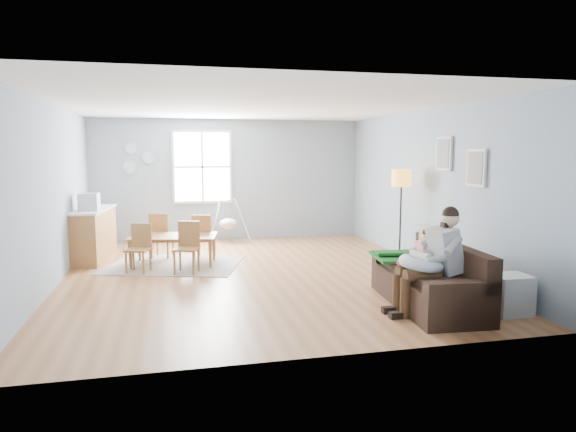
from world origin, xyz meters
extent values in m
cube|color=#935C34|center=(0.00, 0.00, -0.04)|extent=(8.40, 9.40, 0.08)
cube|color=white|center=(0.00, 0.00, 3.00)|extent=(8.40, 9.40, 0.60)
cube|color=#8BA1B6|center=(0.00, 4.66, 1.35)|extent=(8.40, 0.08, 3.90)
cube|color=#8BA1B6|center=(0.00, -4.66, 1.35)|extent=(8.40, 0.08, 3.90)
cube|color=#8BA1B6|center=(4.16, 0.00, 1.35)|extent=(0.08, 9.40, 3.90)
cube|color=silver|center=(-0.60, 3.47, 1.65)|extent=(1.32, 0.06, 1.62)
cube|color=white|center=(-0.60, 3.44, 1.65)|extent=(1.20, 0.02, 1.50)
cube|color=silver|center=(-0.60, 3.43, 1.65)|extent=(1.20, 0.03, 0.04)
cube|color=silver|center=(-0.60, 3.43, 1.65)|extent=(0.04, 0.03, 1.50)
cube|color=silver|center=(2.97, -1.50, 1.75)|extent=(0.04, 0.44, 0.54)
cube|color=slate|center=(2.94, -1.50, 1.75)|extent=(0.01, 0.36, 0.46)
cube|color=silver|center=(2.97, -0.60, 1.95)|extent=(0.04, 0.44, 0.54)
cube|color=slate|center=(2.94, -0.60, 1.95)|extent=(0.01, 0.36, 0.46)
cylinder|color=#93A9B1|center=(-2.10, 3.47, 2.05)|extent=(0.24, 0.02, 0.24)
cylinder|color=#93A9B1|center=(-1.75, 3.47, 1.85)|extent=(0.26, 0.02, 0.26)
cylinder|color=#93A9B1|center=(-2.15, 3.47, 1.65)|extent=(0.28, 0.02, 0.28)
cube|color=black|center=(1.88, -2.20, 0.20)|extent=(1.01, 2.05, 0.40)
cube|color=black|center=(2.21, -2.23, 0.60)|extent=(0.35, 2.00, 0.41)
cube|color=black|center=(1.81, -3.10, 0.47)|extent=(0.87, 0.26, 0.15)
cube|color=black|center=(1.95, -1.30, 0.47)|extent=(0.87, 0.26, 0.15)
cube|color=#155E1A|center=(1.91, -1.54, 0.51)|extent=(1.00, 0.88, 0.04)
cube|color=#C0AB93|center=(2.19, -1.70, 0.72)|extent=(0.14, 0.46, 0.46)
cube|color=gray|center=(1.95, -2.48, 0.78)|extent=(0.34, 0.43, 0.58)
sphere|color=tan|center=(2.00, -2.48, 1.17)|extent=(0.21, 0.21, 0.21)
sphere|color=black|center=(2.00, -2.48, 1.22)|extent=(0.20, 0.20, 0.20)
cylinder|color=#311D12|center=(1.60, -2.59, 0.51)|extent=(0.45, 0.16, 0.16)
cylinder|color=#311D12|center=(1.60, -2.37, 0.51)|extent=(0.45, 0.16, 0.16)
cylinder|color=#311D12|center=(1.38, -2.59, 0.25)|extent=(0.13, 0.13, 0.49)
cylinder|color=#311D12|center=(1.38, -2.38, 0.25)|extent=(0.13, 0.13, 0.49)
cube|color=black|center=(1.31, -2.59, 0.04)|extent=(0.23, 0.10, 0.08)
cube|color=black|center=(1.30, -2.38, 0.04)|extent=(0.23, 0.10, 0.08)
torus|color=silver|center=(1.64, -2.47, 0.63)|extent=(0.63, 0.61, 0.22)
cylinder|color=silver|center=(1.64, -2.47, 0.70)|extent=(0.19, 0.31, 0.12)
sphere|color=tan|center=(1.62, -2.30, 0.72)|extent=(0.11, 0.11, 0.11)
cube|color=white|center=(1.94, -2.01, 0.66)|extent=(0.22, 0.25, 0.33)
sphere|color=tan|center=(1.97, -2.01, 0.89)|extent=(0.16, 0.16, 0.16)
sphere|color=black|center=(1.97, -2.01, 0.92)|extent=(0.15, 0.15, 0.15)
cylinder|color=#D63471|center=(1.71, -2.06, 0.51)|extent=(0.28, 0.10, 0.08)
cylinder|color=#D63471|center=(1.72, -1.93, 0.51)|extent=(0.28, 0.10, 0.08)
cylinder|color=#D63471|center=(1.59, -2.06, 0.35)|extent=(0.07, 0.07, 0.28)
cylinder|color=#D63471|center=(1.59, -1.93, 0.35)|extent=(0.07, 0.07, 0.28)
cylinder|color=black|center=(2.63, 0.21, 0.02)|extent=(0.29, 0.29, 0.03)
cylinder|color=black|center=(2.63, 0.21, 0.74)|extent=(0.03, 0.03, 1.47)
cylinder|color=#FFA435|center=(2.63, 0.21, 1.52)|extent=(0.34, 0.34, 0.29)
cube|color=silver|center=(2.70, -2.74, 0.24)|extent=(0.44, 0.40, 0.49)
cube|color=black|center=(2.50, -2.74, 0.24)|extent=(0.03, 0.33, 0.39)
cube|color=gray|center=(-1.28, 1.01, 0.01)|extent=(2.64, 2.29, 0.01)
imported|color=brown|center=(-1.28, 1.01, 0.26)|extent=(1.61, 1.07, 0.52)
cube|color=#9E6936|center=(-1.85, 0.53, 0.39)|extent=(0.46, 0.46, 0.03)
cube|color=#9E6936|center=(-1.80, 0.69, 0.60)|extent=(0.34, 0.15, 0.40)
cylinder|color=#9E6936|center=(-2.04, 0.44, 0.19)|extent=(0.04, 0.04, 0.39)
cylinder|color=#9E6936|center=(-1.76, 0.34, 0.19)|extent=(0.04, 0.04, 0.39)
cylinder|color=#9E6936|center=(-1.94, 0.72, 0.19)|extent=(0.04, 0.04, 0.39)
cylinder|color=#9E6936|center=(-1.66, 0.62, 0.19)|extent=(0.04, 0.04, 0.39)
cube|color=#9E6936|center=(-1.08, 0.29, 0.41)|extent=(0.48, 0.48, 0.04)
cube|color=#9E6936|center=(-1.03, 0.46, 0.64)|extent=(0.36, 0.15, 0.42)
cylinder|color=#9E6936|center=(-1.28, 0.19, 0.20)|extent=(0.04, 0.04, 0.41)
cylinder|color=#9E6936|center=(-0.98, 0.10, 0.20)|extent=(0.04, 0.04, 0.41)
cylinder|color=#9E6936|center=(-1.18, 0.49, 0.20)|extent=(0.04, 0.04, 0.41)
cylinder|color=#9E6936|center=(-0.89, 0.39, 0.20)|extent=(0.04, 0.04, 0.41)
cube|color=#9E6936|center=(-1.48, 1.73, 0.41)|extent=(0.48, 0.48, 0.04)
cube|color=#9E6936|center=(-1.54, 1.57, 0.64)|extent=(0.36, 0.15, 0.42)
cylinder|color=#9E6936|center=(-1.28, 1.83, 0.21)|extent=(0.04, 0.04, 0.41)
cylinder|color=#9E6936|center=(-1.58, 1.93, 0.21)|extent=(0.04, 0.04, 0.41)
cylinder|color=#9E6936|center=(-1.38, 1.53, 0.21)|extent=(0.04, 0.04, 0.41)
cylinder|color=#9E6936|center=(-1.68, 1.63, 0.21)|extent=(0.04, 0.04, 0.41)
cube|color=#9E6936|center=(-0.71, 1.49, 0.40)|extent=(0.49, 0.49, 0.04)
cube|color=#9E6936|center=(-0.77, 1.33, 0.63)|extent=(0.35, 0.16, 0.41)
cylinder|color=#9E6936|center=(-0.51, 1.58, 0.20)|extent=(0.04, 0.04, 0.40)
cylinder|color=#9E6936|center=(-0.80, 1.69, 0.20)|extent=(0.04, 0.04, 0.40)
cylinder|color=#9E6936|center=(-0.62, 1.29, 0.20)|extent=(0.04, 0.04, 0.40)
cylinder|color=#9E6936|center=(-0.91, 1.40, 0.20)|extent=(0.04, 0.04, 0.40)
cube|color=brown|center=(-2.70, 1.86, 0.46)|extent=(0.63, 1.69, 0.92)
cube|color=silver|center=(-2.70, 1.86, 0.93)|extent=(0.67, 1.73, 0.04)
cube|color=#BAB9BE|center=(-2.72, 1.54, 1.10)|extent=(0.35, 0.33, 0.31)
cube|color=black|center=(-2.87, 1.55, 1.10)|extent=(0.04, 0.26, 0.22)
cylinder|color=#BAB9BE|center=(-0.08, 3.10, 0.95)|extent=(0.05, 0.54, 0.04)
ellipsoid|color=beige|center=(-0.08, 3.10, 0.41)|extent=(0.39, 0.39, 0.24)
cylinder|color=#BAB9BE|center=(-0.08, 3.10, 0.68)|extent=(0.01, 0.01, 0.43)
cylinder|color=#BAB9BE|center=(-0.39, 2.80, 0.49)|extent=(0.34, 0.34, 0.95)
cylinder|color=#BAB9BE|center=(0.21, 2.79, 0.49)|extent=(0.33, 0.35, 0.95)
cylinder|color=#BAB9BE|center=(-0.38, 3.41, 0.49)|extent=(0.33, 0.35, 0.95)
cylinder|color=#BAB9BE|center=(0.23, 3.40, 0.49)|extent=(0.34, 0.34, 0.95)
camera|label=1|loc=(-1.32, -8.06, 1.97)|focal=32.00mm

